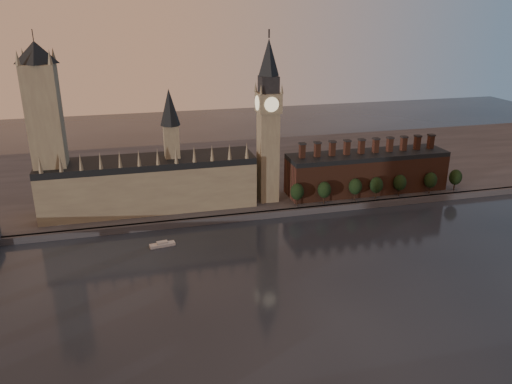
# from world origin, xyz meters

# --- Properties ---
(ground) EXTENTS (900.00, 900.00, 0.00)m
(ground) POSITION_xyz_m (0.00, 0.00, 0.00)
(ground) COLOR black
(ground) RESTS_ON ground
(north_bank) EXTENTS (900.00, 182.00, 4.00)m
(north_bank) POSITION_xyz_m (0.00, 178.04, 2.00)
(north_bank) COLOR #4D4D53
(north_bank) RESTS_ON ground
(palace_of_westminster) EXTENTS (130.00, 30.30, 74.00)m
(palace_of_westminster) POSITION_xyz_m (-64.41, 114.91, 21.63)
(palace_of_westminster) COLOR gray
(palace_of_westminster) RESTS_ON north_bank
(victoria_tower) EXTENTS (24.00, 24.00, 108.00)m
(victoria_tower) POSITION_xyz_m (-120.00, 115.00, 59.09)
(victoria_tower) COLOR gray
(victoria_tower) RESTS_ON north_bank
(big_ben) EXTENTS (15.00, 15.00, 107.00)m
(big_ben) POSITION_xyz_m (10.00, 110.00, 56.83)
(big_ben) COLOR gray
(big_ben) RESTS_ON north_bank
(chimney_block) EXTENTS (110.00, 25.00, 37.00)m
(chimney_block) POSITION_xyz_m (80.00, 110.00, 17.82)
(chimney_block) COLOR #4E2B1E
(chimney_block) RESTS_ON north_bank
(embankment_tree_0) EXTENTS (8.60, 8.60, 14.88)m
(embankment_tree_0) POSITION_xyz_m (25.12, 95.06, 13.47)
(embankment_tree_0) COLOR black
(embankment_tree_0) RESTS_ON north_bank
(embankment_tree_1) EXTENTS (8.60, 8.60, 14.88)m
(embankment_tree_1) POSITION_xyz_m (43.10, 94.03, 13.47)
(embankment_tree_1) COLOR black
(embankment_tree_1) RESTS_ON north_bank
(embankment_tree_2) EXTENTS (8.60, 8.60, 14.88)m
(embankment_tree_2) POSITION_xyz_m (65.00, 94.91, 13.47)
(embankment_tree_2) COLOR black
(embankment_tree_2) RESTS_ON north_bank
(embankment_tree_3) EXTENTS (8.60, 8.60, 14.88)m
(embankment_tree_3) POSITION_xyz_m (79.62, 94.00, 13.47)
(embankment_tree_3) COLOR black
(embankment_tree_3) RESTS_ON north_bank
(embankment_tree_4) EXTENTS (8.60, 8.60, 14.88)m
(embankment_tree_4) POSITION_xyz_m (97.05, 94.64, 13.47)
(embankment_tree_4) COLOR black
(embankment_tree_4) RESTS_ON north_bank
(embankment_tree_5) EXTENTS (8.60, 8.60, 14.88)m
(embankment_tree_5) POSITION_xyz_m (119.79, 94.11, 13.47)
(embankment_tree_5) COLOR black
(embankment_tree_5) RESTS_ON north_bank
(embankment_tree_6) EXTENTS (8.60, 8.60, 14.88)m
(embankment_tree_6) POSITION_xyz_m (139.93, 95.39, 13.47)
(embankment_tree_6) COLOR black
(embankment_tree_6) RESTS_ON north_bank
(river_boat) EXTENTS (14.19, 5.92, 2.75)m
(river_boat) POSITION_xyz_m (-62.16, 66.01, 1.05)
(river_boat) COLOR silver
(river_boat) RESTS_ON ground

